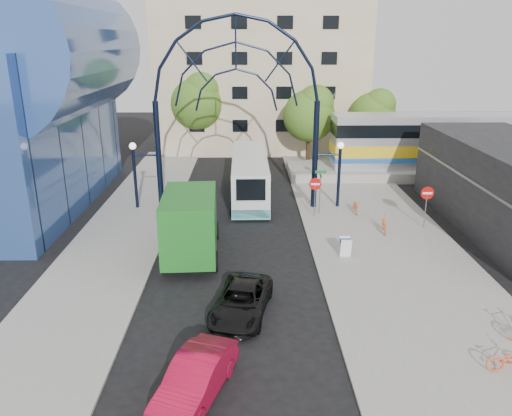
{
  "coord_description": "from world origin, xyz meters",
  "views": [
    {
      "loc": [
        0.67,
        -17.22,
        10.6
      ],
      "look_at": [
        1.07,
        6.0,
        2.73
      ],
      "focal_mm": 35.0,
      "sensor_mm": 36.0,
      "label": 1
    }
  ],
  "objects_px": {
    "green_truck": "(191,222)",
    "bike_near_a": "(356,206)",
    "city_bus": "(250,176)",
    "black_suv": "(241,301)",
    "do_not_enter_sign": "(427,197)",
    "tree_north_b": "(198,100)",
    "stop_sign": "(315,188)",
    "train_car": "(489,141)",
    "tree_north_c": "(374,113)",
    "tree_north_a": "(311,113)",
    "sandwich_board": "(345,245)",
    "bike_near_b": "(385,224)",
    "red_sedan": "(195,379)",
    "gateway_arch": "(236,75)",
    "street_name_sign": "(320,183)"
  },
  "relations": [
    {
      "from": "green_truck",
      "to": "bike_near_a",
      "type": "height_order",
      "value": "green_truck"
    },
    {
      "from": "city_bus",
      "to": "black_suv",
      "type": "bearing_deg",
      "value": -92.07
    },
    {
      "from": "do_not_enter_sign",
      "to": "tree_north_b",
      "type": "distance_m",
      "value": 25.09
    },
    {
      "from": "stop_sign",
      "to": "do_not_enter_sign",
      "type": "height_order",
      "value": "stop_sign"
    },
    {
      "from": "train_car",
      "to": "tree_north_c",
      "type": "bearing_deg",
      "value": 143.04
    },
    {
      "from": "tree_north_a",
      "to": "green_truck",
      "type": "bearing_deg",
      "value": -113.51
    },
    {
      "from": "sandwich_board",
      "to": "bike_near_a",
      "type": "relative_size",
      "value": 0.6
    },
    {
      "from": "stop_sign",
      "to": "tree_north_c",
      "type": "bearing_deg",
      "value": 65.31
    },
    {
      "from": "tree_north_c",
      "to": "bike_near_b",
      "type": "distance_m",
      "value": 19.37
    },
    {
      "from": "do_not_enter_sign",
      "to": "tree_north_b",
      "type": "height_order",
      "value": "tree_north_b"
    },
    {
      "from": "red_sedan",
      "to": "bike_near_a",
      "type": "height_order",
      "value": "red_sedan"
    },
    {
      "from": "city_bus",
      "to": "black_suv",
      "type": "xyz_separation_m",
      "value": [
        -0.42,
        -15.98,
        -0.94
      ]
    },
    {
      "from": "stop_sign",
      "to": "black_suv",
      "type": "bearing_deg",
      "value": -111.13
    },
    {
      "from": "gateway_arch",
      "to": "bike_near_b",
      "type": "bearing_deg",
      "value": -29.21
    },
    {
      "from": "do_not_enter_sign",
      "to": "city_bus",
      "type": "relative_size",
      "value": 0.23
    },
    {
      "from": "tree_north_b",
      "to": "tree_north_c",
      "type": "height_order",
      "value": "tree_north_b"
    },
    {
      "from": "tree_north_b",
      "to": "black_suv",
      "type": "xyz_separation_m",
      "value": [
        4.27,
        -29.34,
        -4.66
      ]
    },
    {
      "from": "tree_north_b",
      "to": "street_name_sign",
      "type": "bearing_deg",
      "value": -62.35
    },
    {
      "from": "train_car",
      "to": "green_truck",
      "type": "relative_size",
      "value": 3.58
    },
    {
      "from": "tree_north_c",
      "to": "green_truck",
      "type": "height_order",
      "value": "tree_north_c"
    },
    {
      "from": "tree_north_a",
      "to": "black_suv",
      "type": "height_order",
      "value": "tree_north_a"
    },
    {
      "from": "street_name_sign",
      "to": "tree_north_b",
      "type": "relative_size",
      "value": 0.35
    },
    {
      "from": "do_not_enter_sign",
      "to": "bike_near_a",
      "type": "bearing_deg",
      "value": 141.73
    },
    {
      "from": "gateway_arch",
      "to": "stop_sign",
      "type": "height_order",
      "value": "gateway_arch"
    },
    {
      "from": "sandwich_board",
      "to": "tree_north_a",
      "type": "bearing_deg",
      "value": 88.5
    },
    {
      "from": "stop_sign",
      "to": "train_car",
      "type": "height_order",
      "value": "train_car"
    },
    {
      "from": "tree_north_a",
      "to": "red_sedan",
      "type": "xyz_separation_m",
      "value": [
        -7.1,
        -30.24,
        -3.94
      ]
    },
    {
      "from": "tree_north_c",
      "to": "bike_near_a",
      "type": "xyz_separation_m",
      "value": [
        -4.57,
        -15.21,
        -3.72
      ]
    },
    {
      "from": "green_truck",
      "to": "bike_near_a",
      "type": "distance_m",
      "value": 11.54
    },
    {
      "from": "do_not_enter_sign",
      "to": "green_truck",
      "type": "height_order",
      "value": "green_truck"
    },
    {
      "from": "stop_sign",
      "to": "tree_north_c",
      "type": "height_order",
      "value": "tree_north_c"
    },
    {
      "from": "tree_north_a",
      "to": "tree_north_b",
      "type": "relative_size",
      "value": 0.88
    },
    {
      "from": "bike_near_b",
      "to": "do_not_enter_sign",
      "type": "bearing_deg",
      "value": 24.0
    },
    {
      "from": "train_car",
      "to": "bike_near_a",
      "type": "distance_m",
      "value": 15.7
    },
    {
      "from": "red_sedan",
      "to": "city_bus",
      "type": "bearing_deg",
      "value": 103.93
    },
    {
      "from": "do_not_enter_sign",
      "to": "train_car",
      "type": "distance_m",
      "value": 15.03
    },
    {
      "from": "red_sedan",
      "to": "stop_sign",
      "type": "bearing_deg",
      "value": 89.3
    },
    {
      "from": "train_car",
      "to": "green_truck",
      "type": "xyz_separation_m",
      "value": [
        -22.23,
        -15.28,
        -1.16
      ]
    },
    {
      "from": "gateway_arch",
      "to": "black_suv",
      "type": "height_order",
      "value": "gateway_arch"
    },
    {
      "from": "train_car",
      "to": "bike_near_a",
      "type": "height_order",
      "value": "train_car"
    },
    {
      "from": "tree_north_b",
      "to": "tree_north_a",
      "type": "bearing_deg",
      "value": -21.8
    },
    {
      "from": "do_not_enter_sign",
      "to": "tree_north_c",
      "type": "bearing_deg",
      "value": 86.42
    },
    {
      "from": "street_name_sign",
      "to": "city_bus",
      "type": "bearing_deg",
      "value": 137.92
    },
    {
      "from": "gateway_arch",
      "to": "tree_north_c",
      "type": "bearing_deg",
      "value": 48.96
    },
    {
      "from": "green_truck",
      "to": "red_sedan",
      "type": "height_order",
      "value": "green_truck"
    },
    {
      "from": "city_bus",
      "to": "bike_near_b",
      "type": "bearing_deg",
      "value": -44.2
    },
    {
      "from": "black_suv",
      "to": "red_sedan",
      "type": "bearing_deg",
      "value": -94.12
    },
    {
      "from": "sandwich_board",
      "to": "bike_near_a",
      "type": "distance_m",
      "value": 7.02
    },
    {
      "from": "green_truck",
      "to": "street_name_sign",
      "type": "bearing_deg",
      "value": 35.67
    },
    {
      "from": "tree_north_b",
      "to": "bike_near_b",
      "type": "xyz_separation_m",
      "value": [
        12.35,
        -20.66,
        -4.66
      ]
    }
  ]
}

